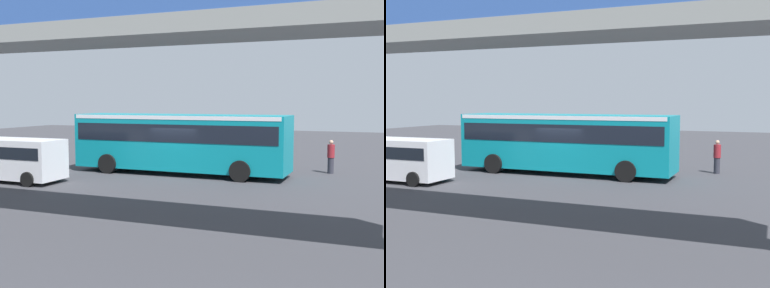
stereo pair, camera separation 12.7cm
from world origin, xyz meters
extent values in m
plane|color=#38383D|center=(0.00, 0.00, 0.00)|extent=(80.00, 80.00, 0.00)
cube|color=#0C8493|center=(0.16, -0.58, 1.72)|extent=(11.50, 2.55, 2.86)
cube|color=black|center=(0.16, -0.58, 2.23)|extent=(11.04, 2.59, 0.90)
cube|color=white|center=(0.16, -0.58, 3.03)|extent=(11.27, 2.58, 0.20)
cube|color=black|center=(5.93, -0.58, 2.06)|extent=(0.04, 2.24, 1.20)
cylinder|color=black|center=(3.84, 0.69, 0.52)|extent=(1.04, 0.30, 1.04)
cylinder|color=black|center=(3.84, -1.86, 0.52)|extent=(1.04, 0.30, 1.04)
cylinder|color=black|center=(-3.52, 0.69, 0.52)|extent=(1.04, 0.30, 1.04)
cylinder|color=black|center=(-3.52, -1.86, 0.52)|extent=(1.04, 0.30, 1.04)
cube|color=silver|center=(6.58, 4.58, 1.12)|extent=(4.80, 1.95, 1.86)
cube|color=black|center=(6.58, 4.58, 1.48)|extent=(4.42, 1.98, 0.56)
cylinder|color=black|center=(8.17, 3.60, 0.34)|extent=(0.68, 0.22, 0.68)
cylinder|color=black|center=(5.00, 5.55, 0.34)|extent=(0.68, 0.22, 0.68)
cylinder|color=black|center=(5.00, 3.60, 0.34)|extent=(0.68, 0.22, 0.68)
cylinder|color=#2D2D38|center=(-7.24, -3.73, 0.42)|extent=(0.32, 0.32, 0.85)
cylinder|color=maroon|center=(-7.24, -3.73, 1.20)|extent=(0.38, 0.38, 0.70)
sphere|color=tan|center=(-7.24, -3.73, 1.68)|extent=(0.22, 0.22, 0.22)
cube|color=silver|center=(-4.00, -2.66, 0.00)|extent=(2.00, 0.20, 0.01)
cube|color=silver|center=(0.00, -2.66, 0.00)|extent=(2.00, 0.20, 0.01)
cube|color=silver|center=(4.00, -2.66, 0.00)|extent=(2.00, 0.20, 0.01)
cube|color=gray|center=(0.00, 10.32, 5.81)|extent=(26.13, 2.60, 0.50)
cube|color=#3359A5|center=(0.00, 9.07, 6.61)|extent=(26.13, 0.08, 1.10)
cube|color=#3359A5|center=(0.00, 11.57, 6.61)|extent=(26.13, 0.08, 1.10)
camera|label=1|loc=(-9.94, 22.56, 3.88)|focal=44.85mm
camera|label=2|loc=(-10.06, 22.52, 3.88)|focal=44.85mm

